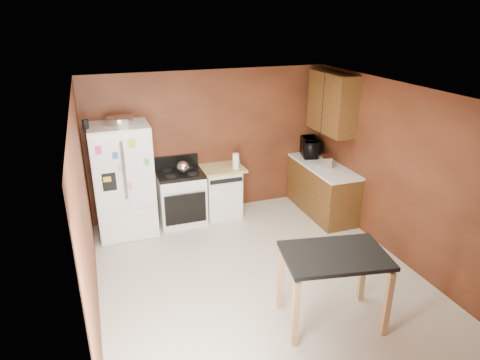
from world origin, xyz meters
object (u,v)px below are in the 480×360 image
pen_cup (85,124)px  gas_range (181,196)px  kettle (183,167)px  toaster (325,161)px  green_canister (238,162)px  refrigerator (124,180)px  paper_towel (236,161)px  island (334,265)px  microwave (310,147)px  roasting_pan (120,120)px  dishwasher (221,191)px

pen_cup → gas_range: (1.36, 0.14, -1.40)m
kettle → toaster: (2.36, -0.49, -0.01)m
green_canister → refrigerator: (-1.94, -0.10, -0.04)m
paper_towel → refrigerator: size_ratio=0.15×
paper_towel → island: paper_towel is taller
microwave → green_canister: bearing=107.4°
pen_cup → paper_towel: pen_cup is taller
roasting_pan → kettle: size_ratio=1.93×
microwave → island: 3.47m
dishwasher → island: bearing=-83.2°
microwave → refrigerator: refrigerator is taller
roasting_pan → toaster: roasting_pan is taller
dishwasher → roasting_pan: bearing=-179.3°
roasting_pan → microwave: bearing=1.5°
pen_cup → dishwasher: bearing=4.7°
pen_cup → island: bearing=-50.2°
dishwasher → island: 3.15m
kettle → paper_towel: bearing=-3.1°
kettle → green_canister: size_ratio=2.07×
roasting_pan → dishwasher: (1.58, 0.02, -1.40)m
toaster → refrigerator: refrigerator is taller
gas_range → island: size_ratio=0.87×
roasting_pan → pen_cup: pen_cup is taller
pen_cup → paper_towel: bearing=1.0°
roasting_pan → toaster: size_ratio=1.57×
kettle → refrigerator: refrigerator is taller
pen_cup → kettle: size_ratio=0.63×
roasting_pan → green_canister: 2.10m
roasting_pan → kettle: roasting_pan is taller
microwave → island: (-1.37, -3.17, -0.29)m
kettle → dishwasher: 0.87m
toaster → microwave: microwave is taller
toaster → microwave: (0.04, 0.64, 0.06)m
paper_towel → green_canister: paper_towel is taller
paper_towel → refrigerator: bearing=178.6°
gas_range → dishwasher: bearing=1.9°
gas_range → island: (1.09, -3.09, 0.30)m
green_canister → microwave: microwave is taller
green_canister → microwave: (1.42, 0.05, 0.11)m
microwave → island: bearing=172.1°
roasting_pan → island: roasting_pan is taller
island → roasting_pan: bearing=122.3°
island → toaster: bearing=62.5°
pen_cup → paper_towel: 2.46m
roasting_pan → green_canister: size_ratio=4.00×
pen_cup → dishwasher: 2.52m
refrigerator → gas_range: (0.91, 0.06, -0.44)m
toaster → microwave: size_ratio=0.48×
refrigerator → toaster: bearing=-8.4°
dishwasher → paper_towel: bearing=-29.4°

